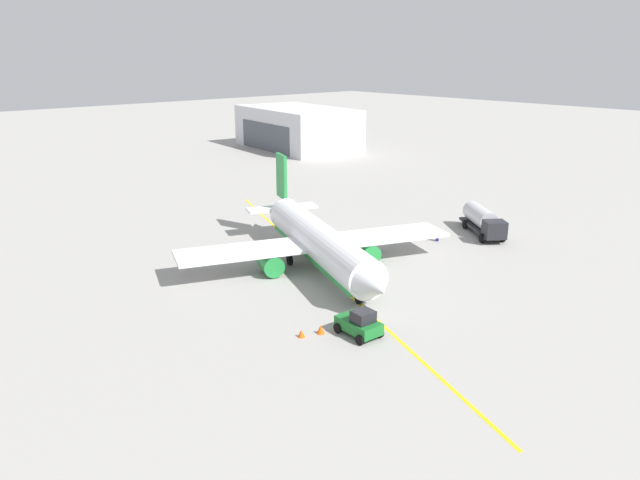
{
  "coord_description": "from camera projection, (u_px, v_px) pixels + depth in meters",
  "views": [
    {
      "loc": [
        43.53,
        -38.55,
        21.24
      ],
      "look_at": [
        0.0,
        0.0,
        3.0
      ],
      "focal_mm": 34.03,
      "sensor_mm": 36.0,
      "label": 1
    }
  ],
  "objects": [
    {
      "name": "ground_plane",
      "position": [
        320.0,
        268.0,
        61.84
      ],
      "size": [
        400.0,
        400.0,
        0.0
      ],
      "primitive_type": "plane",
      "color": "#9E9B96"
    },
    {
      "name": "airplane",
      "position": [
        318.0,
        242.0,
        61.48
      ],
      "size": [
        29.51,
        28.39,
        9.68
      ],
      "color": "white",
      "rests_on": "ground"
    },
    {
      "name": "fuel_tanker",
      "position": [
        483.0,
        220.0,
        72.71
      ],
      "size": [
        9.19,
        7.52,
        3.15
      ],
      "color": "#2D2D33",
      "rests_on": "ground"
    },
    {
      "name": "pushback_tug",
      "position": [
        360.0,
        324.0,
        46.91
      ],
      "size": [
        3.71,
        2.49,
        2.2
      ],
      "color": "#196B28",
      "rests_on": "ground"
    },
    {
      "name": "refueling_worker",
      "position": [
        437.0,
        234.0,
        70.41
      ],
      "size": [
        0.61,
        0.63,
        1.71
      ],
      "color": "navy",
      "rests_on": "ground"
    },
    {
      "name": "safety_cone_nose",
      "position": [
        301.0,
        333.0,
        46.87
      ],
      "size": [
        0.57,
        0.57,
        0.63
      ],
      "primitive_type": "cone",
      "color": "#F2590F",
      "rests_on": "ground"
    },
    {
      "name": "safety_cone_wingtip",
      "position": [
        321.0,
        329.0,
        47.44
      ],
      "size": [
        0.65,
        0.65,
        0.72
      ],
      "primitive_type": "cone",
      "color": "#F2590F",
      "rests_on": "ground"
    },
    {
      "name": "distant_hangar",
      "position": [
        297.0,
        128.0,
        136.22
      ],
      "size": [
        30.26,
        19.81,
        9.05
      ],
      "color": "silver",
      "rests_on": "ground"
    },
    {
      "name": "taxi_line_marking",
      "position": [
        320.0,
        268.0,
        61.83
      ],
      "size": [
        59.39,
        22.98,
        0.01
      ],
      "primitive_type": "cube",
      "rotation": [
        0.0,
        0.0,
        -0.37
      ],
      "color": "yellow",
      "rests_on": "ground"
    }
  ]
}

